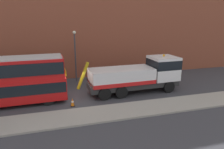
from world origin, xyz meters
TOP-DOWN VIEW (x-y plane):
  - ground_plane at (0.00, 0.00)m, footprint 120.00×120.00m
  - near_kerb at (0.00, -4.20)m, footprint 60.00×2.80m
  - building_facade at (0.00, 7.16)m, footprint 60.00×1.50m
  - recovery_tow_truck at (6.01, -0.19)m, footprint 10.17×2.87m
  - traffic_cone_near_bus at (-0.67, -1.97)m, footprint 0.36×0.36m
  - street_lamp at (0.49, 4.96)m, footprint 0.36×0.36m

SIDE VIEW (x-z plane):
  - ground_plane at x=0.00m, z-range 0.00..0.00m
  - near_kerb at x=0.00m, z-range 0.00..0.15m
  - traffic_cone_near_bus at x=-0.67m, z-range -0.02..0.70m
  - recovery_tow_truck at x=6.01m, z-range -0.08..3.59m
  - street_lamp at x=0.49m, z-range 0.56..6.39m
  - building_facade at x=0.00m, z-range 0.07..16.07m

